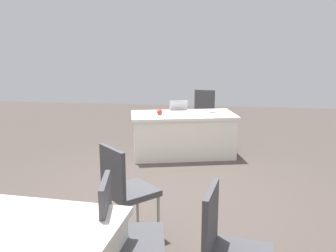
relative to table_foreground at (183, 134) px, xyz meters
name	(u,v)px	position (x,y,z in m)	size (l,w,h in m)	color
ground_plane	(165,199)	(0.03, 1.88, -0.37)	(14.40, 14.40, 0.00)	#4C423D
table_foreground	(183,134)	(0.00, 0.00, 0.00)	(1.92, 1.27, 0.73)	silver
chair_near_front	(124,231)	(0.07, 3.69, 0.17)	(0.51, 0.51, 0.94)	#9E9993
chair_tucked_right	(125,186)	(0.29, 2.85, 0.18)	(0.62, 0.62, 0.95)	#9E9993
chair_aisle	(205,109)	(-0.33, -1.51, 0.20)	(0.50, 0.50, 0.98)	#9E9993
chair_back_row	(228,247)	(-0.68, 3.80, 0.18)	(0.50, 0.50, 0.95)	#9E9993
laptop_silver	(179,111)	(0.07, -0.07, 0.40)	(0.37, 0.36, 0.21)	silver
yarn_ball	(160,112)	(0.38, 0.15, 0.41)	(0.09, 0.09, 0.09)	#B2382D
scissors_red	(213,113)	(-0.50, -0.16, 0.37)	(0.18, 0.04, 0.01)	red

